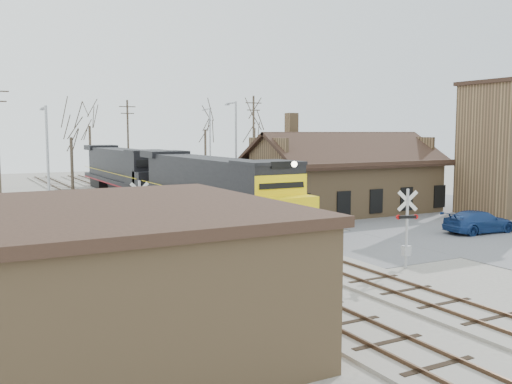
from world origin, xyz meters
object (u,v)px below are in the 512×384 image
Objects in this scene: locomotive_trailing at (125,170)px; depot at (343,182)px; locomotive_lead at (214,189)px; signal_tower at (506,149)px; parked_car at (479,222)px.

depot is at bearing -59.97° from locomotive_trailing.
locomotive_lead is 1.00× the size of locomotive_trailing.
signal_tower is 10.86m from parked_car.
locomotive_lead is at bearing 165.96° from signal_tower.
depot reaches higher than locomotive_lead.
parked_car is at bearing -37.46° from locomotive_lead.
depot is 0.69× the size of locomotive_lead.
locomotive_lead is (-22.39, 5.60, -2.52)m from signal_tower.
signal_tower reaches higher than locomotive_trailing.
signal_tower reaches higher than parked_car.
parked_car is (-8.64, -4.93, -4.36)m from signal_tower.
locomotive_lead is 4.40× the size of parked_car.
signal_tower is 23.21m from locomotive_lead.
locomotive_trailing is at bearing 120.03° from depot.
depot is 12.18m from parked_car.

